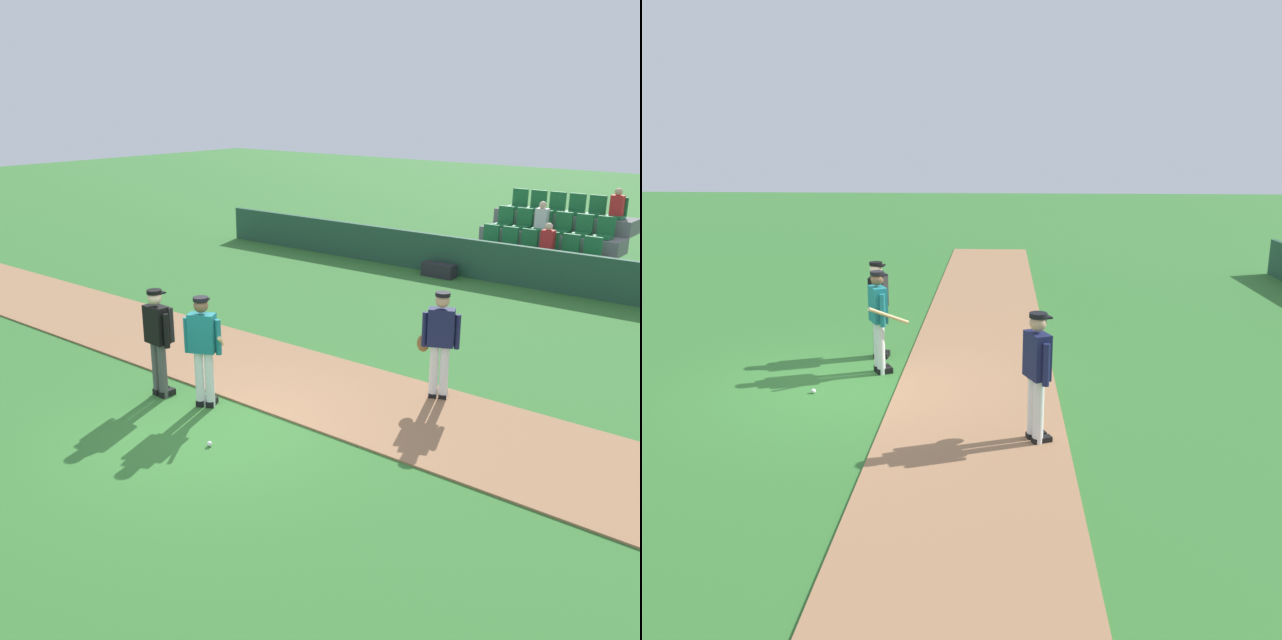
# 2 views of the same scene
# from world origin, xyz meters

# --- Properties ---
(ground_plane) EXTENTS (80.00, 80.00, 0.00)m
(ground_plane) POSITION_xyz_m (0.00, 0.00, 0.00)
(ground_plane) COLOR #33702D
(infield_dirt_path) EXTENTS (28.00, 2.55, 0.03)m
(infield_dirt_path) POSITION_xyz_m (0.00, 2.06, 0.01)
(infield_dirt_path) COLOR #9E704C
(infield_dirt_path) RESTS_ON ground
(batter_teal_jersey) EXTENTS (0.74, 0.70, 1.76)m
(batter_teal_jersey) POSITION_xyz_m (-0.61, 0.40, 0.97)
(batter_teal_jersey) COLOR white
(batter_teal_jersey) RESTS_ON ground
(umpire_home_plate) EXTENTS (0.59, 0.32, 1.76)m
(umpire_home_plate) POSITION_xyz_m (-1.48, 0.24, 1.00)
(umpire_home_plate) COLOR #4C4C4C
(umpire_home_plate) RESTS_ON ground
(runner_navy_jersey) EXTENTS (0.66, 0.41, 1.76)m
(runner_navy_jersey) POSITION_xyz_m (2.02, 2.90, 0.96)
(runner_navy_jersey) COLOR white
(runner_navy_jersey) RESTS_ON ground
(baseball) EXTENTS (0.07, 0.07, 0.07)m
(baseball) POSITION_xyz_m (0.42, -0.49, 0.04)
(baseball) COLOR white
(baseball) RESTS_ON ground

